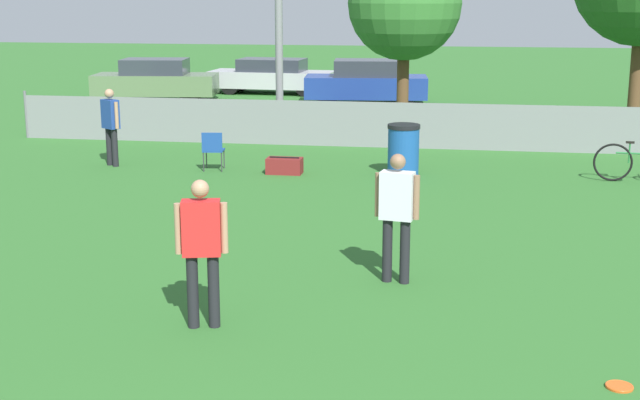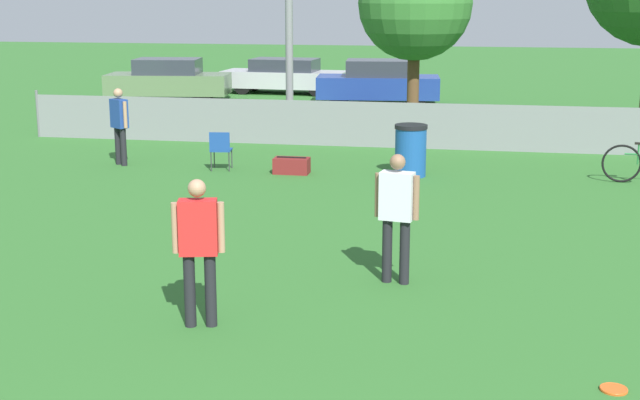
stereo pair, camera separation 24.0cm
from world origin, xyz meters
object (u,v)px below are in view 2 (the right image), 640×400
at_px(parked_car_blue, 378,83).
at_px(trash_bin, 411,150).
at_px(player_thrower_red, 199,242).
at_px(gear_bag_sideline, 292,166).
at_px(folding_chair_sideline, 221,148).
at_px(spectator_in_blue, 119,121).
at_px(frisbee_disc, 614,389).
at_px(parked_car_olive, 168,80).
at_px(tree_near_pole, 415,4).
at_px(parked_car_silver, 285,76).
at_px(player_receiver_white, 397,209).

bearing_deg(parked_car_blue, trash_bin, -85.76).
distance_m(player_thrower_red, gear_bag_sideline, 8.74).
bearing_deg(folding_chair_sideline, gear_bag_sideline, 170.67).
bearing_deg(parked_car_blue, folding_chair_sideline, -104.62).
height_order(gear_bag_sideline, parked_car_blue, parked_car_blue).
bearing_deg(spectator_in_blue, frisbee_disc, 168.05).
relative_size(player_thrower_red, frisbee_disc, 6.45).
xyz_separation_m(folding_chair_sideline, parked_car_blue, (1.87, 12.05, 0.23)).
bearing_deg(parked_car_olive, spectator_in_blue, -82.35).
xyz_separation_m(frisbee_disc, parked_car_olive, (-12.16, 21.40, 0.69)).
height_order(tree_near_pole, parked_car_olive, tree_near_pole).
relative_size(spectator_in_blue, parked_car_silver, 0.36).
relative_size(folding_chair_sideline, gear_bag_sideline, 1.14).
bearing_deg(parked_car_olive, trash_bin, -58.47).
xyz_separation_m(spectator_in_blue, parked_car_blue, (4.18, 11.87, -0.25)).
bearing_deg(player_receiver_white, trash_bin, 103.38).
distance_m(player_receiver_white, folding_chair_sideline, 8.09).
relative_size(player_thrower_red, parked_car_blue, 0.40).
xyz_separation_m(trash_bin, parked_car_olive, (-9.40, 11.65, 0.17)).
relative_size(tree_near_pole, player_receiver_white, 2.89).
bearing_deg(gear_bag_sideline, spectator_in_blue, 176.43).
relative_size(trash_bin, parked_car_olive, 0.24).
height_order(trash_bin, parked_car_olive, parked_car_olive).
distance_m(player_thrower_red, player_receiver_white, 2.78).
bearing_deg(folding_chair_sideline, parked_car_silver, -89.86).
xyz_separation_m(spectator_in_blue, folding_chair_sideline, (2.31, -0.19, -0.47)).
bearing_deg(gear_bag_sideline, frisbee_disc, -61.47).
distance_m(player_receiver_white, spectator_in_blue, 9.66).
bearing_deg(frisbee_disc, player_thrower_red, 168.38).
xyz_separation_m(spectator_in_blue, frisbee_disc, (9.05, -9.80, -0.95)).
relative_size(frisbee_disc, folding_chair_sideline, 0.32).
bearing_deg(spectator_in_blue, trash_bin, -145.12).
bearing_deg(parked_car_olive, frisbee_disc, -67.77).
relative_size(player_thrower_red, parked_car_silver, 0.36).
bearing_deg(parked_car_olive, player_thrower_red, -76.54).
relative_size(folding_chair_sideline, parked_car_olive, 0.19).
xyz_separation_m(player_thrower_red, parked_car_silver, (-4.29, 23.33, -0.34)).
distance_m(player_thrower_red, parked_car_silver, 23.72).
bearing_deg(parked_car_olive, parked_car_blue, -5.28).
bearing_deg(parked_car_blue, spectator_in_blue, -115.20).
bearing_deg(player_receiver_white, tree_near_pole, 103.88).
bearing_deg(folding_chair_sideline, tree_near_pole, -127.46).
bearing_deg(gear_bag_sideline, trash_bin, 4.44).
height_order(frisbee_disc, gear_bag_sideline, gear_bag_sideline).
height_order(folding_chair_sideline, gear_bag_sideline, folding_chair_sideline).
bearing_deg(player_thrower_red, parked_car_silver, 87.16).
xyz_separation_m(gear_bag_sideline, parked_car_olive, (-6.96, 11.84, 0.54)).
xyz_separation_m(player_thrower_red, parked_car_blue, (-0.51, 20.77, -0.27)).
height_order(folding_chair_sideline, parked_car_olive, parked_car_olive).
bearing_deg(parked_car_blue, frisbee_disc, -83.13).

